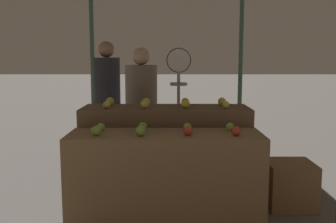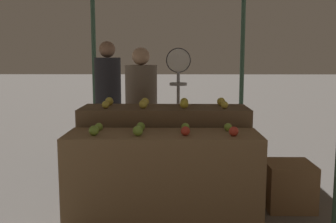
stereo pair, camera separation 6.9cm
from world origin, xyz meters
name	(u,v)px [view 1 (the left image)]	position (x,y,z in m)	size (l,w,h in m)	color
ground_plane	(164,223)	(0.00, 0.00, 0.00)	(60.00, 60.00, 0.00)	#66605B
display_counter_front	(164,179)	(0.00, 0.00, 0.41)	(1.69, 0.55, 0.82)	olive
display_counter_back	(164,154)	(0.00, 0.60, 0.49)	(1.69, 0.55, 0.98)	brown
apple_front_0	(94,131)	(-0.58, -0.11, 0.86)	(0.09, 0.09, 0.09)	#7AA338
apple_front_1	(139,131)	(-0.21, -0.12, 0.87)	(0.09, 0.09, 0.09)	#7AA338
apple_front_2	(186,131)	(0.19, -0.10, 0.86)	(0.08, 0.08, 0.08)	red
apple_front_3	(234,131)	(0.60, -0.11, 0.86)	(0.08, 0.08, 0.08)	red
apple_front_4	(99,127)	(-0.58, 0.11, 0.86)	(0.07, 0.07, 0.07)	#84AD3D
apple_front_5	(141,127)	(-0.20, 0.11, 0.86)	(0.08, 0.08, 0.08)	#7AA338
apple_front_6	(186,127)	(0.20, 0.10, 0.86)	(0.07, 0.07, 0.07)	#84AD3D
apple_front_7	(228,127)	(0.58, 0.11, 0.86)	(0.07, 0.07, 0.07)	#84AD3D
apple_back_0	(105,105)	(-0.58, 0.48, 1.01)	(0.08, 0.08, 0.08)	gold
apple_back_1	(143,104)	(-0.21, 0.48, 1.02)	(0.09, 0.09, 0.09)	gold
apple_back_2	(184,104)	(0.20, 0.49, 1.02)	(0.09, 0.09, 0.09)	gold
apple_back_3	(224,105)	(0.59, 0.49, 1.01)	(0.07, 0.07, 0.07)	yellow
apple_back_4	(108,101)	(-0.58, 0.72, 1.02)	(0.09, 0.09, 0.09)	gold
apple_back_5	(144,102)	(-0.20, 0.70, 1.02)	(0.08, 0.08, 0.08)	yellow
apple_back_6	(183,102)	(0.20, 0.72, 1.02)	(0.08, 0.08, 0.08)	gold
apple_back_7	(220,102)	(0.59, 0.71, 1.02)	(0.09, 0.09, 0.09)	yellow
produce_scale	(177,86)	(0.15, 1.15, 1.15)	(0.28, 0.20, 1.58)	#99999E
person_vendor_at_scale	(140,105)	(-0.30, 1.33, 0.91)	(0.42, 0.42, 1.59)	#2D2D38
person_customer_left	(105,94)	(-0.82, 2.07, 0.98)	(0.39, 0.39, 1.69)	#2D2D38
wooden_crate_side	(288,184)	(1.23, 0.39, 0.23)	(0.45, 0.45, 0.45)	olive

